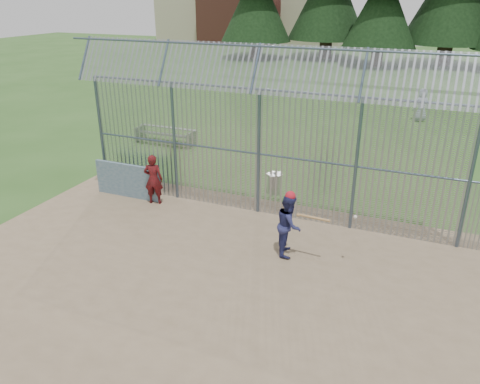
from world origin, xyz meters
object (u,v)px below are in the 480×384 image
at_px(batter, 289,225).
at_px(trash_can, 275,183).
at_px(dugout_wall, 128,181).
at_px(bleacher, 165,135).
at_px(onlooker, 153,179).

bearing_deg(batter, trash_can, 9.73).
distance_m(batter, trash_can, 4.23).
bearing_deg(dugout_wall, batter, -13.83).
distance_m(batter, bleacher, 11.29).
xyz_separation_m(onlooker, bleacher, (-3.24, 6.08, -0.47)).
bearing_deg(onlooker, dugout_wall, -21.89).
xyz_separation_m(dugout_wall, trash_can, (4.61, 2.29, -0.24)).
distance_m(dugout_wall, trash_can, 5.15).
xyz_separation_m(batter, bleacher, (-8.41, 7.52, -0.47)).
bearing_deg(bleacher, onlooker, -61.90).
height_order(trash_can, bleacher, trash_can).
height_order(dugout_wall, batter, batter).
bearing_deg(batter, onlooker, 60.33).
height_order(dugout_wall, trash_can, dugout_wall).
bearing_deg(batter, bleacher, 34.14).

